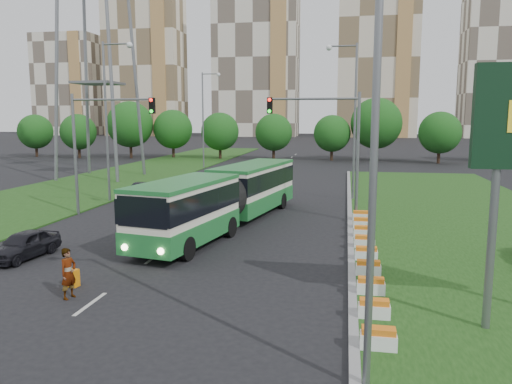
% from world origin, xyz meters
% --- Properties ---
extents(ground, '(360.00, 360.00, 0.00)m').
position_xyz_m(ground, '(0.00, 0.00, 0.00)').
color(ground, black).
rests_on(ground, ground).
extents(grass_median, '(14.00, 60.00, 0.15)m').
position_xyz_m(grass_median, '(13.00, 8.00, 0.07)').
color(grass_median, '#1A4112').
rests_on(grass_median, ground).
extents(median_kerb, '(0.30, 60.00, 0.18)m').
position_xyz_m(median_kerb, '(6.05, 8.00, 0.09)').
color(median_kerb, gray).
rests_on(median_kerb, ground).
extents(left_verge, '(12.00, 110.00, 0.10)m').
position_xyz_m(left_verge, '(-18.00, 25.00, 0.05)').
color(left_verge, '#1A4112').
rests_on(left_verge, ground).
extents(lane_markings, '(0.20, 100.00, 0.01)m').
position_xyz_m(lane_markings, '(-3.00, 20.00, 0.00)').
color(lane_markings, beige).
rests_on(lane_markings, ground).
extents(flower_planters, '(1.10, 18.10, 0.60)m').
position_xyz_m(flower_planters, '(6.70, 0.80, 0.45)').
color(flower_planters, white).
rests_on(flower_planters, grass_median).
extents(traffic_mast_median, '(5.76, 0.32, 8.00)m').
position_xyz_m(traffic_mast_median, '(4.78, 10.00, 5.35)').
color(traffic_mast_median, slate).
rests_on(traffic_mast_median, ground).
extents(traffic_mast_left, '(5.76, 0.32, 8.00)m').
position_xyz_m(traffic_mast_left, '(-10.38, 9.00, 5.35)').
color(traffic_mast_left, slate).
rests_on(traffic_mast_left, ground).
extents(street_lamps, '(36.00, 60.00, 12.00)m').
position_xyz_m(street_lamps, '(-3.00, 10.00, 6.00)').
color(street_lamps, slate).
rests_on(street_lamps, ground).
extents(tree_line, '(120.00, 8.00, 9.00)m').
position_xyz_m(tree_line, '(10.00, 55.00, 4.50)').
color(tree_line, '#155216').
rests_on(tree_line, ground).
extents(apartment_tower_west, '(26.00, 15.00, 48.00)m').
position_xyz_m(apartment_tower_west, '(-65.00, 150.00, 24.00)').
color(apartment_tower_west, beige).
rests_on(apartment_tower_west, ground).
extents(apartment_tower_cwest, '(28.00, 15.00, 52.00)m').
position_xyz_m(apartment_tower_cwest, '(-25.00, 150.00, 26.00)').
color(apartment_tower_cwest, silver).
rests_on(apartment_tower_cwest, ground).
extents(apartment_tower_ceast, '(25.00, 15.00, 50.00)m').
position_xyz_m(apartment_tower_ceast, '(15.00, 150.00, 25.00)').
color(apartment_tower_ceast, beige).
rests_on(apartment_tower_ceast, ground).
extents(apartment_tower_east, '(27.00, 15.00, 47.00)m').
position_xyz_m(apartment_tower_east, '(55.00, 150.00, 23.50)').
color(apartment_tower_east, silver).
rests_on(apartment_tower_east, ground).
extents(midrise_west, '(22.00, 14.00, 36.00)m').
position_xyz_m(midrise_west, '(-95.00, 150.00, 18.00)').
color(midrise_west, silver).
rests_on(midrise_west, ground).
extents(articulated_bus, '(2.78, 17.81, 2.93)m').
position_xyz_m(articulated_bus, '(-1.36, 7.15, 1.80)').
color(articulated_bus, white).
rests_on(articulated_bus, ground).
extents(car_left_near, '(1.96, 3.94, 1.29)m').
position_xyz_m(car_left_near, '(-8.88, -1.23, 0.64)').
color(car_left_near, black).
rests_on(car_left_near, ground).
extents(car_left_far, '(1.66, 4.67, 1.53)m').
position_xyz_m(car_left_far, '(-9.38, 13.89, 0.77)').
color(car_left_far, black).
rests_on(car_left_far, ground).
extents(pedestrian, '(0.60, 0.77, 1.86)m').
position_xyz_m(pedestrian, '(-4.02, -5.61, 0.93)').
color(pedestrian, gray).
rests_on(pedestrian, ground).
extents(shopping_trolley, '(0.39, 0.42, 0.67)m').
position_xyz_m(shopping_trolley, '(-4.56, -4.43, 0.33)').
color(shopping_trolley, orange).
rests_on(shopping_trolley, ground).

